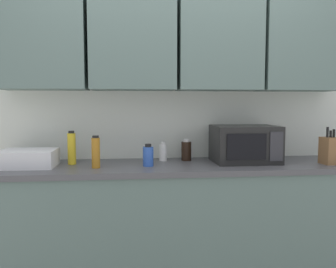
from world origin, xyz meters
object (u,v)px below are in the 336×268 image
(microwave, at_px, (245,144))
(knife_block, at_px, (329,150))
(dish_rack, at_px, (28,158))
(bottle_yellow_mustard, at_px, (72,148))
(bottle_blue_cleaner, at_px, (148,156))
(bottle_white_jar, at_px, (163,152))
(bottle_amber_vinegar, at_px, (96,152))
(bottle_soy_dark, at_px, (186,151))

(microwave, distance_m, knife_block, 0.61)
(microwave, xyz_separation_m, knife_block, (0.59, -0.16, -0.04))
(microwave, height_order, dish_rack, microwave)
(dish_rack, distance_m, bottle_yellow_mustard, 0.30)
(bottle_yellow_mustard, height_order, bottle_blue_cleaner, bottle_yellow_mustard)
(bottle_white_jar, xyz_separation_m, bottle_yellow_mustard, (-0.69, -0.09, 0.05))
(bottle_white_jar, height_order, bottle_yellow_mustard, bottle_yellow_mustard)
(microwave, bearing_deg, bottle_amber_vinegar, -173.18)
(dish_rack, bearing_deg, bottle_amber_vinegar, -11.70)
(bottle_blue_cleaner, height_order, bottle_soy_dark, bottle_soy_dark)
(knife_block, relative_size, bottle_white_jar, 1.83)
(dish_rack, bearing_deg, bottle_blue_cleaner, -4.40)
(microwave, height_order, bottle_yellow_mustard, microwave)
(knife_block, height_order, bottle_yellow_mustard, knife_block)
(bottle_white_jar, relative_size, bottle_soy_dark, 0.89)
(bottle_yellow_mustard, bearing_deg, bottle_soy_dark, 5.41)
(bottle_amber_vinegar, relative_size, bottle_yellow_mustard, 0.91)
(knife_block, xyz_separation_m, bottle_yellow_mustard, (-1.89, 0.19, 0.02))
(dish_rack, relative_size, bottle_blue_cleaner, 2.38)
(bottle_blue_cleaner, bearing_deg, microwave, 7.51)
(knife_block, xyz_separation_m, bottle_soy_dark, (-1.03, 0.28, -0.02))
(bottle_white_jar, relative_size, bottle_amber_vinegar, 0.67)
(dish_rack, xyz_separation_m, bottle_amber_vinegar, (0.48, -0.10, 0.05))
(bottle_amber_vinegar, height_order, bottle_blue_cleaner, bottle_amber_vinegar)
(bottle_amber_vinegar, height_order, bottle_yellow_mustard, bottle_yellow_mustard)
(bottle_yellow_mustard, bearing_deg, bottle_amber_vinegar, -41.50)
(bottle_white_jar, bearing_deg, dish_rack, -170.82)
(bottle_yellow_mustard, bearing_deg, bottle_white_jar, 7.30)
(microwave, relative_size, bottle_amber_vinegar, 2.13)
(microwave, bearing_deg, bottle_yellow_mustard, 178.38)
(bottle_yellow_mustard, bearing_deg, microwave, -1.62)
(bottle_amber_vinegar, bearing_deg, bottle_soy_dark, 20.43)
(microwave, relative_size, knife_block, 1.74)
(microwave, relative_size, bottle_soy_dark, 2.83)
(microwave, bearing_deg, bottle_white_jar, 168.56)
(dish_rack, height_order, bottle_soy_dark, bottle_soy_dark)
(knife_block, xyz_separation_m, bottle_white_jar, (-1.21, 0.28, -0.04))
(microwave, relative_size, bottle_blue_cleaner, 3.00)
(bottle_soy_dark, bearing_deg, dish_rack, -172.52)
(microwave, relative_size, bottle_yellow_mustard, 1.94)
(dish_rack, relative_size, bottle_white_jar, 2.51)
(bottle_soy_dark, bearing_deg, bottle_yellow_mustard, -174.59)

